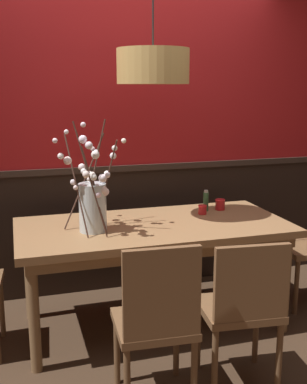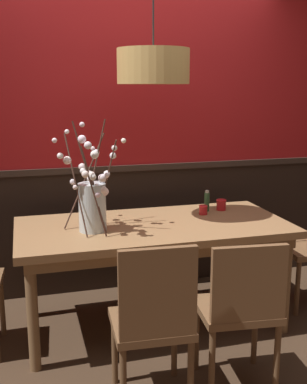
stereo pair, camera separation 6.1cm
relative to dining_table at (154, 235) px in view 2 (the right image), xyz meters
The scene contains 11 objects.
ground_plane 0.68m from the dining_table, ahead, with size 24.00×24.00×0.00m, color #422D1E.
back_wall 1.09m from the dining_table, 90.00° to the left, with size 5.02×0.14×2.91m.
dining_table is the anchor object (origin of this frame).
chair_near_side_left 0.93m from the dining_table, 105.55° to the right, with size 0.44×0.43×0.95m.
chair_near_side_right 0.92m from the dining_table, 73.04° to the right, with size 0.47×0.43×0.90m.
chair_far_side_right 0.95m from the dining_table, 70.10° to the left, with size 0.42×0.43×0.96m.
vase_with_blossoms 0.52m from the dining_table, behind, with size 0.49×0.57×0.74m.
candle_holder_nearer_center 0.67m from the dining_table, 20.27° to the left, with size 0.08×0.08×0.08m.
candle_holder_nearer_edge 0.47m from the dining_table, 18.26° to the left, with size 0.07×0.07×0.07m.
condiment_bottle 0.57m from the dining_table, 24.80° to the left, with size 0.04×0.04×0.16m.
pendant_lamp 1.17m from the dining_table, 75.25° to the left, with size 0.49×0.49×1.18m.
Camera 2 is at (-0.86, -3.09, 1.71)m, focal length 44.39 mm.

